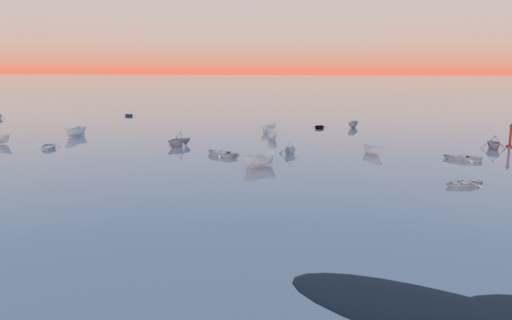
# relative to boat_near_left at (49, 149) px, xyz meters

# --- Properties ---
(ground) EXTENTS (600.00, 600.00, 0.00)m
(ground) POSITION_rel_boat_near_left_xyz_m (26.97, 60.20, 0.00)
(ground) COLOR #695D57
(ground) RESTS_ON ground
(moored_fleet) EXTENTS (124.00, 58.00, 1.20)m
(moored_fleet) POSITION_rel_boat_near_left_xyz_m (26.97, 13.20, 0.00)
(moored_fleet) COLOR white
(moored_fleet) RESTS_ON ground
(boat_near_left) EXTENTS (4.06, 2.88, 0.94)m
(boat_near_left) POSITION_rel_boat_near_left_xyz_m (0.00, 0.00, 0.00)
(boat_near_left) COLOR white
(boat_near_left) RESTS_ON ground
(boat_near_center) EXTENTS (4.06, 4.20, 1.42)m
(boat_near_center) POSITION_rel_boat_near_left_xyz_m (27.51, -7.87, 0.00)
(boat_near_center) COLOR white
(boat_near_center) RESTS_ON ground
(boat_near_right) EXTENTS (3.85, 1.95, 1.31)m
(boat_near_right) POSITION_rel_boat_near_left_xyz_m (55.51, 6.18, 0.00)
(boat_near_right) COLOR slate
(boat_near_right) RESTS_ON ground
(channel_marker) EXTENTS (0.90, 0.90, 3.19)m
(channel_marker) POSITION_rel_boat_near_left_xyz_m (58.05, 7.87, 1.26)
(channel_marker) COLOR #44140E
(channel_marker) RESTS_ON ground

